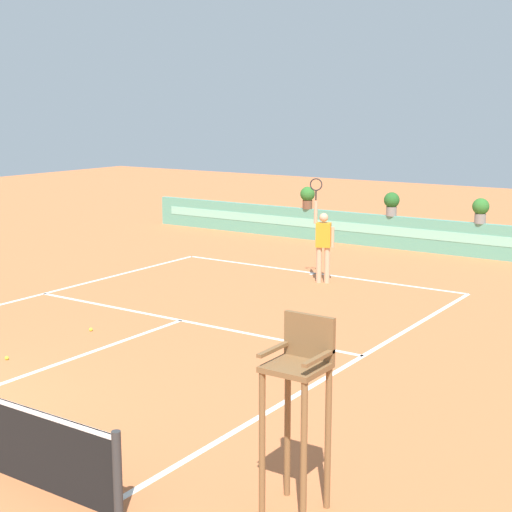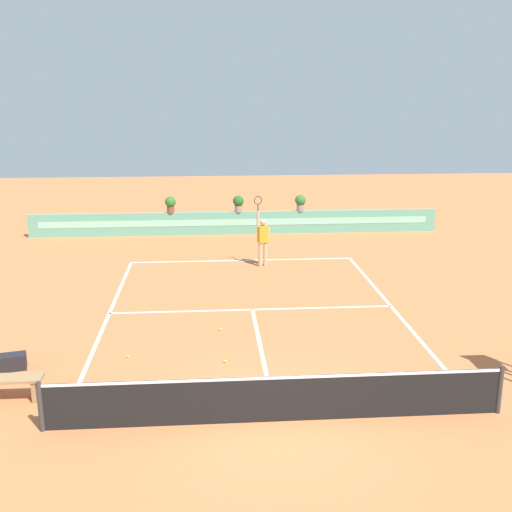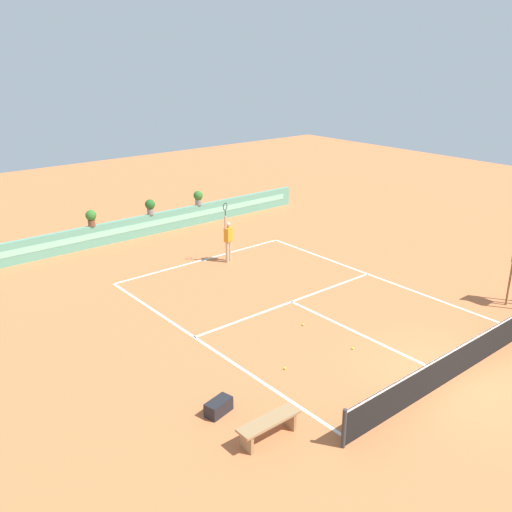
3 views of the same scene
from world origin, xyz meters
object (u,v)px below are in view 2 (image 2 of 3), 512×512
tennis_ball_mid_court (128,356)px  tennis_player (263,238)px  tennis_ball_near_baseline (225,361)px  potted_plant_left (170,203)px  potted_plant_centre (238,203)px  gear_bag (10,362)px  tennis_ball_by_sideline (220,329)px  bench_courtside (3,383)px  potted_plant_right (300,202)px

tennis_ball_mid_court → tennis_player: bearing=63.3°
tennis_ball_near_baseline → potted_plant_left: bearing=98.2°
potted_plant_left → potted_plant_centre: same height
gear_bag → potted_plant_centre: bearing=66.5°
gear_bag → potted_plant_left: potted_plant_left is taller
tennis_ball_mid_court → tennis_ball_by_sideline: size_ratio=1.00×
bench_courtside → tennis_ball_near_baseline: bench_courtside is taller
tennis_ball_mid_court → tennis_ball_by_sideline: (2.24, 1.59, 0.00)m
tennis_ball_by_sideline → tennis_ball_mid_court: bearing=-144.7°
gear_bag → potted_plant_centre: (5.91, 13.60, 1.23)m
bench_courtside → tennis_ball_mid_court: (2.28, 1.95, -0.34)m
tennis_player → potted_plant_right: bearing=68.2°
tennis_ball_near_baseline → potted_plant_left: 13.82m
tennis_player → potted_plant_centre: size_ratio=3.57×
gear_bag → potted_plant_right: bearing=57.5°
gear_bag → potted_plant_centre: size_ratio=0.97×
tennis_ball_near_baseline → tennis_ball_by_sideline: (-0.07, 2.05, 0.00)m
tennis_ball_by_sideline → potted_plant_left: bearing=99.3°
potted_plant_left → potted_plant_centre: (2.96, 0.00, 0.00)m
gear_bag → potted_plant_right: (8.66, 13.60, 1.23)m
tennis_ball_by_sideline → potted_plant_centre: 11.69m
tennis_ball_near_baseline → potted_plant_right: potted_plant_right is taller
tennis_player → potted_plant_left: tennis_player is taller
tennis_ball_mid_court → potted_plant_right: size_ratio=0.09×
tennis_ball_mid_court → potted_plant_right: (6.06, 13.15, 1.38)m
tennis_ball_near_baseline → potted_plant_centre: size_ratio=0.09×
potted_plant_right → tennis_player: bearing=-111.8°
tennis_ball_near_baseline → tennis_ball_mid_court: (-2.31, 0.46, 0.00)m
tennis_ball_by_sideline → potted_plant_left: potted_plant_left is taller
tennis_ball_near_baseline → potted_plant_right: 14.18m
tennis_ball_near_baseline → potted_plant_left: (-1.96, 13.61, 1.38)m
tennis_ball_by_sideline → potted_plant_centre: (1.07, 11.56, 1.38)m
potted_plant_right → gear_bag: bearing=-122.5°
potted_plant_centre → potted_plant_right: same height
bench_courtside → tennis_ball_by_sideline: (4.52, 3.54, -0.34)m
tennis_ball_mid_court → tennis_ball_by_sideline: bearing=35.3°
potted_plant_left → potted_plant_centre: bearing=0.0°
bench_courtside → potted_plant_centre: (5.59, 15.10, 1.04)m
tennis_player → tennis_ball_by_sideline: bearing=-105.1°
potted_plant_left → potted_plant_centre: size_ratio=1.00×
tennis_ball_mid_court → potted_plant_centre: size_ratio=0.09×
bench_courtside → potted_plant_right: bearing=61.1°
gear_bag → tennis_ball_by_sideline: size_ratio=10.29×
potted_plant_left → potted_plant_right: bearing=0.0°
tennis_ball_mid_court → tennis_ball_by_sideline: 2.75m
tennis_ball_mid_court → potted_plant_left: (0.35, 13.15, 1.38)m
bench_courtside → potted_plant_left: (2.63, 15.10, 1.04)m
gear_bag → tennis_ball_mid_court: gear_bag is taller
tennis_ball_near_baseline → tennis_ball_mid_court: bearing=168.8°
gear_bag → potted_plant_left: bearing=77.8°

